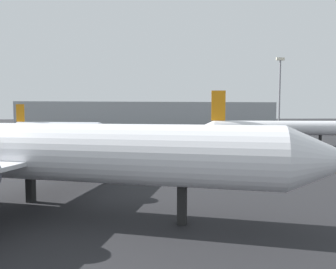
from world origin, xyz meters
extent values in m
cylinder|color=white|center=(-5.26, 11.89, 3.95)|extent=(30.01, 13.09, 3.52)
cone|color=white|center=(11.02, 6.39, 3.95)|extent=(4.80, 4.58, 3.52)
cube|color=white|center=(-6.70, 12.38, 3.42)|extent=(12.13, 23.37, 0.24)
cylinder|color=#4C4C54|center=(-4.44, 16.22, 3.25)|extent=(3.44, 2.68, 1.81)
cube|color=black|center=(3.99, 8.77, 1.10)|extent=(0.64, 0.64, 2.19)
cube|color=black|center=(-6.06, 14.28, 1.10)|extent=(0.64, 0.64, 2.19)
cylinder|color=white|center=(28.93, 47.91, 3.44)|extent=(24.65, 7.44, 2.75)
cone|color=white|center=(15.39, 50.57, 3.44)|extent=(3.50, 3.28, 2.75)
cube|color=white|center=(27.72, 48.15, 3.03)|extent=(8.34, 25.05, 0.20)
cube|color=white|center=(17.28, 50.20, 3.72)|extent=(3.37, 7.37, 0.14)
cube|color=orange|center=(17.70, 50.12, 7.73)|extent=(2.71, 0.77, 5.83)
cylinder|color=#4C4C54|center=(29.35, 52.63, 2.89)|extent=(2.79, 1.99, 1.52)
cylinder|color=#4C4C54|center=(27.54, 43.38, 2.89)|extent=(2.79, 1.99, 1.52)
cube|color=black|center=(36.64, 46.39, 1.03)|extent=(0.50, 0.50, 2.07)
cube|color=black|center=(28.05, 49.81, 1.03)|extent=(0.50, 0.50, 2.07)
cube|color=black|center=(27.40, 46.49, 1.03)|extent=(0.50, 0.50, 2.07)
cylinder|color=silver|center=(-18.44, 74.69, 2.76)|extent=(22.81, 8.95, 2.32)
cone|color=silver|center=(-6.15, 70.96, 2.76)|extent=(3.12, 2.96, 2.32)
cone|color=silver|center=(-30.73, 78.43, 2.76)|extent=(3.12, 2.96, 2.32)
cube|color=silver|center=(-19.55, 75.03, 2.42)|extent=(8.67, 17.61, 0.18)
cube|color=silver|center=(-29.16, 77.95, 3.00)|extent=(3.47, 6.39, 0.12)
cube|color=orange|center=(-28.81, 77.84, 6.27)|extent=(2.30, 0.89, 4.70)
cylinder|color=#4C4C54|center=(-17.93, 77.96, 2.30)|extent=(2.48, 1.90, 1.32)
cylinder|color=#4C4C54|center=(-19.84, 71.69, 2.30)|extent=(2.48, 1.90, 1.32)
cube|color=black|center=(-11.36, 72.54, 0.80)|extent=(0.46, 0.46, 1.60)
cube|color=black|center=(-19.12, 76.43, 0.80)|extent=(0.46, 0.46, 1.60)
cube|color=black|center=(-19.97, 73.63, 0.80)|extent=(0.46, 0.46, 1.60)
cube|color=#1972BF|center=(-2.56, 27.88, 0.80)|extent=(2.63, 2.60, 1.00)
cylinder|color=black|center=(-1.55, 27.71, 0.30)|extent=(0.57, 0.56, 0.60)
cylinder|color=black|center=(-2.36, 26.87, 0.30)|extent=(0.57, 0.56, 0.60)
cylinder|color=black|center=(-2.76, 28.88, 0.30)|extent=(0.57, 0.56, 0.60)
cylinder|color=black|center=(-3.57, 28.04, 0.30)|extent=(0.57, 0.56, 0.60)
cylinder|color=slate|center=(42.77, 75.73, 10.57)|extent=(0.50, 0.50, 21.14)
cube|color=#F2EACC|center=(42.77, 75.73, 21.54)|extent=(2.40, 0.50, 0.80)
cube|color=#999EA3|center=(7.42, 112.08, 5.07)|extent=(91.69, 26.04, 10.15)
camera|label=1|loc=(1.27, -8.19, 6.38)|focal=32.80mm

